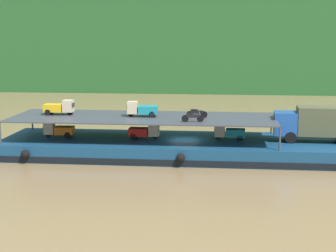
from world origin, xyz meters
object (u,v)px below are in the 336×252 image
at_px(mini_truck_upper_mid, 142,109).
at_px(mini_truck_lower_stern, 58,130).
at_px(mini_truck_lower_aft, 145,131).
at_px(mini_truck_upper_stern, 60,107).
at_px(motorcycle_upper_port, 192,117).
at_px(motorcycle_upper_centre, 197,113).
at_px(cargo_barge, 185,148).
at_px(mini_truck_lower_mid, 229,132).
at_px(covered_lorry, 316,123).

bearing_deg(mini_truck_upper_mid, mini_truck_lower_stern, -178.60).
xyz_separation_m(mini_truck_lower_stern, mini_truck_lower_aft, (8.07, -0.00, 0.00)).
xyz_separation_m(mini_truck_upper_stern, motorcycle_upper_port, (12.52, -2.89, -0.26)).
height_order(motorcycle_upper_port, motorcycle_upper_centre, same).
distance_m(mini_truck_lower_stern, motorcycle_upper_port, 12.87).
relative_size(cargo_barge, motorcycle_upper_centre, 17.37).
height_order(mini_truck_lower_mid, motorcycle_upper_port, motorcycle_upper_port).
height_order(covered_lorry, mini_truck_lower_stern, covered_lorry).
bearing_deg(motorcycle_upper_centre, cargo_barge, -178.71).
xyz_separation_m(mini_truck_lower_aft, mini_truck_lower_mid, (7.63, 0.35, 0.00)).
height_order(mini_truck_lower_mid, motorcycle_upper_centre, motorcycle_upper_centre).
height_order(mini_truck_upper_stern, motorcycle_upper_port, mini_truck_upper_stern).
bearing_deg(mini_truck_lower_mid, mini_truck_lower_aft, -177.40).
relative_size(mini_truck_lower_mid, mini_truck_upper_stern, 1.01).
height_order(mini_truck_lower_stern, mini_truck_lower_mid, same).
bearing_deg(mini_truck_lower_stern, mini_truck_upper_stern, 88.86).
xyz_separation_m(covered_lorry, mini_truck_lower_stern, (-23.26, -0.19, -1.00)).
bearing_deg(mini_truck_lower_mid, mini_truck_lower_stern, -178.75).
bearing_deg(mini_truck_lower_aft, motorcycle_upper_centre, 0.47).
height_order(mini_truck_lower_stern, mini_truck_upper_stern, mini_truck_upper_stern).
relative_size(mini_truck_lower_mid, mini_truck_upper_mid, 0.99).
relative_size(mini_truck_lower_stern, motorcycle_upper_centre, 1.47).
bearing_deg(cargo_barge, motorcycle_upper_centre, 1.29).
distance_m(covered_lorry, motorcycle_upper_port, 11.05).
bearing_deg(motorcycle_upper_port, cargo_barge, 109.12).
height_order(mini_truck_lower_aft, mini_truck_lower_mid, same).
relative_size(covered_lorry, mini_truck_lower_aft, 2.87).
xyz_separation_m(covered_lorry, mini_truck_lower_aft, (-15.19, -0.19, -1.00)).
relative_size(cargo_barge, mini_truck_lower_mid, 11.92).
xyz_separation_m(mini_truck_lower_mid, mini_truck_upper_mid, (-7.92, -0.15, 2.00)).
relative_size(mini_truck_lower_stern, motorcycle_upper_port, 1.47).
bearing_deg(motorcycle_upper_port, mini_truck_upper_stern, 167.01).
height_order(cargo_barge, motorcycle_upper_port, motorcycle_upper_port).
distance_m(covered_lorry, mini_truck_upper_mid, 15.51).
bearing_deg(motorcycle_upper_centre, covered_lorry, 0.85).
distance_m(mini_truck_lower_aft, mini_truck_lower_mid, 7.64).
height_order(covered_lorry, mini_truck_lower_aft, covered_lorry).
height_order(mini_truck_upper_mid, motorcycle_upper_port, mini_truck_upper_mid).
bearing_deg(covered_lorry, mini_truck_lower_aft, -179.27).
bearing_deg(mini_truck_upper_mid, mini_truck_lower_aft, -34.24).
bearing_deg(cargo_barge, mini_truck_lower_aft, -179.77).
height_order(covered_lorry, mini_truck_upper_stern, mini_truck_upper_stern).
xyz_separation_m(cargo_barge, motorcycle_upper_centre, (1.05, 0.02, 3.18)).
height_order(mini_truck_upper_mid, motorcycle_upper_centre, mini_truck_upper_mid).
distance_m(mini_truck_lower_aft, motorcycle_upper_centre, 5.02).
distance_m(mini_truck_upper_stern, mini_truck_upper_mid, 7.78).
relative_size(mini_truck_lower_aft, motorcycle_upper_centre, 1.45).
distance_m(mini_truck_upper_stern, motorcycle_upper_port, 12.85).
relative_size(mini_truck_lower_aft, mini_truck_upper_mid, 0.99).
distance_m(mini_truck_lower_aft, mini_truck_upper_mid, 2.03).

